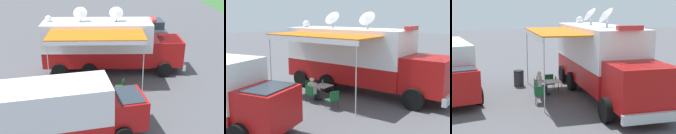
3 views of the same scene
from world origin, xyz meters
The scene contains 13 objects.
ground_plane centered at (0.00, 0.00, 0.00)m, with size 100.00×100.00×0.00m, color #515156.
lot_stripe centered at (-3.44, 1.47, 0.00)m, with size 0.12×4.80×0.01m, color silver.
command_truck centered at (0.03, 0.75, 1.95)m, with size 4.91×9.51×4.53m.
folding_table centered at (2.42, 0.14, 0.67)m, with size 0.81×0.81×0.73m.
water_bottle centered at (2.24, -0.02, 0.83)m, with size 0.07×0.07×0.22m.
folding_chair_at_table centered at (3.22, 0.06, 0.51)m, with size 0.48×0.48×0.87m.
folding_chair_beside_table centered at (2.44, -0.70, 0.51)m, with size 0.48×0.48×0.87m.
folding_chair_spare_by_truck centered at (3.31, 1.50, 0.51)m, with size 0.59×0.59×0.87m.
seated_responder centered at (3.03, 0.06, 0.65)m, with size 0.66×0.55×1.25m.
trash_bin centered at (3.96, -2.07, 0.46)m, with size 0.57×0.57×0.91m.
support_truck centered at (7.63, -1.23, 1.39)m, with size 3.49×7.08×2.70m.
car_behind_truck centered at (-7.99, -1.39, 0.88)m, with size 2.09×4.24×1.76m.
car_far_corner centered at (-7.72, 4.99, 0.88)m, with size 4.28×2.16×1.76m.
Camera 1 is at (17.95, 0.80, 7.89)m, focal length 44.31 mm.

